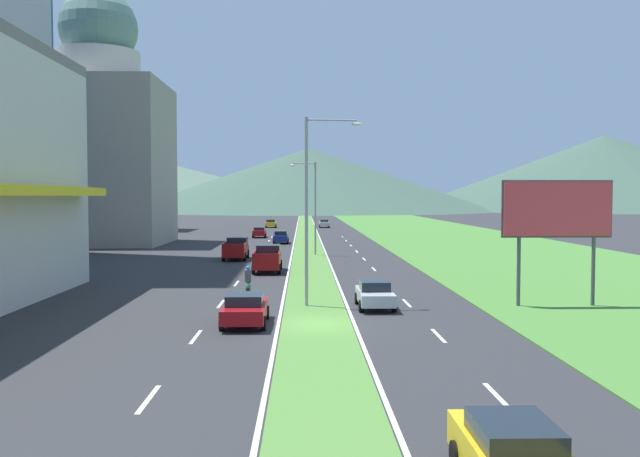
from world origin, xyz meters
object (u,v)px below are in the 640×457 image
(car_1, at_px, (375,294))
(car_3, at_px, (271,223))
(billboard_roadside, at_px, (557,213))
(car_2, at_px, (245,309))
(street_lamp_mid, at_px, (313,202))
(pickup_truck_0, at_px, (268,259))
(motorcycle_rider, at_px, (248,284))
(car_5, at_px, (259,232))
(car_4, at_px, (324,223))
(car_6, at_px, (281,237))
(pickup_truck_1, at_px, (236,249))
(street_lamp_near, at_px, (312,199))

(car_1, relative_size, car_3, 0.95)
(billboard_roadside, height_order, car_2, billboard_roadside)
(street_lamp_mid, height_order, pickup_truck_0, street_lamp_mid)
(motorcycle_rider, bearing_deg, pickup_truck_0, -1.97)
(billboard_roadside, relative_size, motorcycle_rider, 3.37)
(car_2, bearing_deg, street_lamp_mid, -5.64)
(billboard_roadside, height_order, pickup_truck_0, billboard_roadside)
(car_5, bearing_deg, car_3, -0.29)
(car_2, relative_size, car_5, 1.08)
(car_4, distance_m, motorcycle_rider, 87.95)
(car_6, bearing_deg, pickup_truck_0, 179.96)
(car_1, xyz_separation_m, pickup_truck_1, (-10.01, 27.91, 0.25))
(car_1, height_order, car_6, car_6)
(pickup_truck_0, xyz_separation_m, motorcycle_rider, (-0.46, -13.22, -0.24))
(motorcycle_rider, bearing_deg, pickup_truck_1, 7.26)
(car_1, distance_m, car_5, 61.90)
(car_4, xyz_separation_m, pickup_truck_0, (-6.75, -74.44, 0.21))
(car_2, height_order, motorcycle_rider, motorcycle_rider)
(car_6, height_order, pickup_truck_1, pickup_truck_1)
(billboard_roadside, bearing_deg, pickup_truck_0, 132.89)
(street_lamp_mid, relative_size, pickup_truck_0, 1.72)
(street_lamp_near, bearing_deg, billboard_roadside, -1.76)
(car_3, height_order, car_6, car_6)
(street_lamp_mid, bearing_deg, car_2, -95.64)
(billboard_roadside, bearing_deg, street_lamp_mid, 111.32)
(street_lamp_mid, height_order, car_3, street_lamp_mid)
(car_6, relative_size, motorcycle_rider, 2.19)
(car_6, xyz_separation_m, pickup_truck_1, (-3.48, -21.15, 0.19))
(billboard_roadside, bearing_deg, street_lamp_near, 178.24)
(car_1, height_order, pickup_truck_0, pickup_truck_0)
(car_4, relative_size, motorcycle_rider, 2.22)
(street_lamp_mid, bearing_deg, car_3, 96.61)
(car_1, distance_m, pickup_truck_0, 18.73)
(car_4, xyz_separation_m, car_6, (-6.73, -42.93, 0.02))
(street_lamp_mid, relative_size, car_3, 2.08)
(street_lamp_near, relative_size, car_1, 2.36)
(billboard_roadside, bearing_deg, car_6, 108.30)
(street_lamp_mid, distance_m, billboard_roadside, 34.33)
(motorcycle_rider, bearing_deg, car_5, 2.99)
(billboard_roadside, distance_m, pickup_truck_0, 24.16)
(street_lamp_near, distance_m, car_1, 6.02)
(motorcycle_rider, bearing_deg, street_lamp_mid, -8.59)
(car_3, distance_m, pickup_truck_0, 74.95)
(car_2, bearing_deg, pickup_truck_0, 0.30)
(car_3, bearing_deg, car_1, -173.94)
(car_2, height_order, car_5, car_5)
(street_lamp_near, distance_m, billboard_roadside, 12.98)
(car_4, bearing_deg, pickup_truck_1, -9.05)
(street_lamp_near, xyz_separation_m, car_3, (-6.53, 91.94, -4.99))
(street_lamp_near, bearing_deg, car_5, 96.29)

